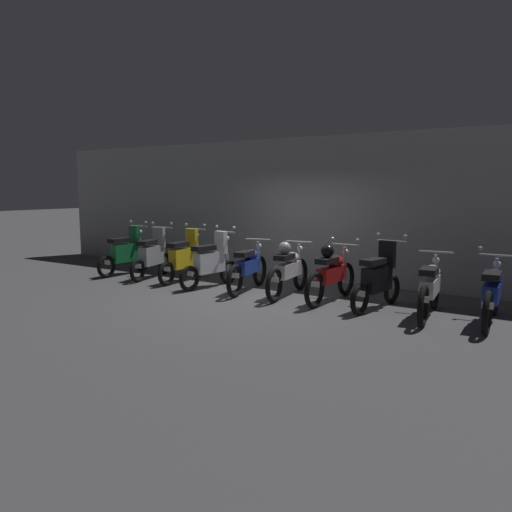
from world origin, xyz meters
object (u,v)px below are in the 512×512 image
(motorbike_slot_4, at_px, (248,267))
(motorbike_slot_5, at_px, (288,269))
(motorbike_slot_6, at_px, (332,273))
(motorbike_slot_8, at_px, (430,288))
(motorbike_slot_7, at_px, (378,279))
(motorbike_slot_3, at_px, (211,262))
(motorbike_slot_0, at_px, (126,253))
(motorbike_slot_2, at_px, (184,258))
(motorbike_slot_1, at_px, (152,256))
(motorbike_slot_9, at_px, (492,293))

(motorbike_slot_4, height_order, motorbike_slot_5, motorbike_slot_5)
(motorbike_slot_5, relative_size, motorbike_slot_6, 1.00)
(motorbike_slot_4, bearing_deg, motorbike_slot_8, -2.34)
(motorbike_slot_4, bearing_deg, motorbike_slot_6, 1.21)
(motorbike_slot_5, xyz_separation_m, motorbike_slot_7, (1.83, -0.09, 0.00))
(motorbike_slot_4, bearing_deg, motorbike_slot_3, -174.65)
(motorbike_slot_0, xyz_separation_m, motorbike_slot_3, (2.73, -0.14, 0.00))
(motorbike_slot_6, height_order, motorbike_slot_8, motorbike_slot_6)
(motorbike_slot_2, distance_m, motorbike_slot_8, 5.46)
(motorbike_slot_0, height_order, motorbike_slot_1, same)
(motorbike_slot_3, xyz_separation_m, motorbike_slot_6, (2.72, 0.12, 0.00))
(motorbike_slot_1, height_order, motorbike_slot_2, same)
(motorbike_slot_3, relative_size, motorbike_slot_6, 0.86)
(motorbike_slot_2, height_order, motorbike_slot_7, same)
(motorbike_slot_3, bearing_deg, motorbike_slot_9, 0.18)
(motorbike_slot_3, distance_m, motorbike_slot_4, 0.90)
(motorbike_slot_6, relative_size, motorbike_slot_9, 1.00)
(motorbike_slot_4, xyz_separation_m, motorbike_slot_6, (1.82, 0.04, 0.04))
(motorbike_slot_2, bearing_deg, motorbike_slot_0, -178.53)
(motorbike_slot_6, xyz_separation_m, motorbike_slot_7, (0.92, -0.09, -0.00))
(motorbike_slot_3, distance_m, motorbike_slot_5, 1.82)
(motorbike_slot_0, relative_size, motorbike_slot_2, 1.00)
(motorbike_slot_7, height_order, motorbike_slot_9, motorbike_slot_7)
(motorbike_slot_3, bearing_deg, motorbike_slot_8, -0.81)
(motorbike_slot_4, bearing_deg, motorbike_slot_1, 179.05)
(motorbike_slot_7, bearing_deg, motorbike_slot_2, 178.05)
(motorbike_slot_3, relative_size, motorbike_slot_4, 0.87)
(motorbike_slot_1, relative_size, motorbike_slot_8, 0.85)
(motorbike_slot_0, relative_size, motorbike_slot_8, 0.86)
(motorbike_slot_1, height_order, motorbike_slot_8, motorbike_slot_1)
(motorbike_slot_5, bearing_deg, motorbike_slot_1, 179.82)
(motorbike_slot_2, xyz_separation_m, motorbike_slot_9, (6.37, -0.17, -0.04))
(motorbike_slot_3, distance_m, motorbike_slot_6, 2.73)
(motorbike_slot_7, height_order, motorbike_slot_8, motorbike_slot_7)
(motorbike_slot_2, relative_size, motorbike_slot_5, 0.86)
(motorbike_slot_3, distance_m, motorbike_slot_9, 5.45)
(motorbike_slot_4, height_order, motorbike_slot_6, motorbike_slot_6)
(motorbike_slot_1, xyz_separation_m, motorbike_slot_4, (2.73, -0.05, -0.04))
(motorbike_slot_6, bearing_deg, motorbike_slot_8, -5.89)
(motorbike_slot_0, distance_m, motorbike_slot_2, 1.82)
(motorbike_slot_6, bearing_deg, motorbike_slot_2, 178.99)
(motorbike_slot_2, height_order, motorbike_slot_5, motorbike_slot_2)
(motorbike_slot_1, distance_m, motorbike_slot_3, 1.84)
(motorbike_slot_2, height_order, motorbike_slot_4, motorbike_slot_2)
(motorbike_slot_3, height_order, motorbike_slot_7, same)
(motorbike_slot_8, bearing_deg, motorbike_slot_4, 177.66)
(motorbike_slot_6, distance_m, motorbike_slot_9, 2.73)
(motorbike_slot_4, height_order, motorbike_slot_9, motorbike_slot_9)
(motorbike_slot_4, xyz_separation_m, motorbike_slot_8, (3.64, -0.15, 0.00))
(motorbike_slot_4, distance_m, motorbike_slot_9, 4.55)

